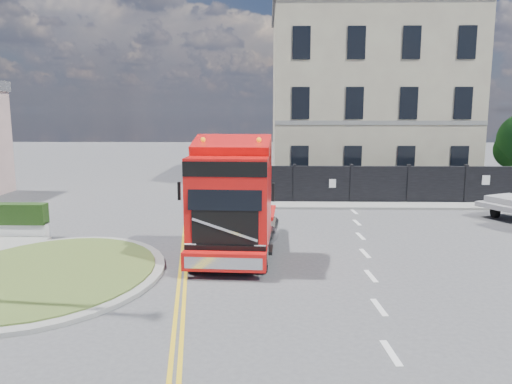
{
  "coord_description": "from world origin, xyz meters",
  "views": [
    {
      "loc": [
        -0.47,
        -17.19,
        4.91
      ],
      "look_at": [
        -0.88,
        1.72,
        1.8
      ],
      "focal_mm": 35.0,
      "sensor_mm": 36.0,
      "label": 1
    }
  ],
  "objects": [
    {
      "name": "traffic_island",
      "position": [
        -7.0,
        -3.0,
        0.08
      ],
      "size": [
        6.8,
        6.8,
        0.17
      ],
      "color": "gray",
      "rests_on": "ground"
    },
    {
      "name": "truck",
      "position": [
        -1.59,
        -0.98,
        1.78
      ],
      "size": [
        2.81,
        6.74,
        3.96
      ],
      "rotation": [
        0.0,
        0.0,
        -0.05
      ],
      "color": "black",
      "rests_on": "ground"
    },
    {
      "name": "georgian_building",
      "position": [
        6.0,
        16.5,
        5.77
      ],
      "size": [
        12.3,
        10.3,
        12.8
      ],
      "color": "#BCB695",
      "rests_on": "ground"
    },
    {
      "name": "ground",
      "position": [
        0.0,
        0.0,
        0.0
      ],
      "size": [
        120.0,
        120.0,
        0.0
      ],
      "primitive_type": "plane",
      "color": "#424244",
      "rests_on": "ground"
    },
    {
      "name": "hoarding_fence",
      "position": [
        6.55,
        9.0,
        1.0
      ],
      "size": [
        18.8,
        0.25,
        2.0
      ],
      "color": "black",
      "rests_on": "ground"
    },
    {
      "name": "pavement_far",
      "position": [
        6.0,
        8.1,
        0.06
      ],
      "size": [
        20.0,
        1.6,
        0.12
      ],
      "primitive_type": "cube",
      "color": "gray",
      "rests_on": "ground"
    }
  ]
}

